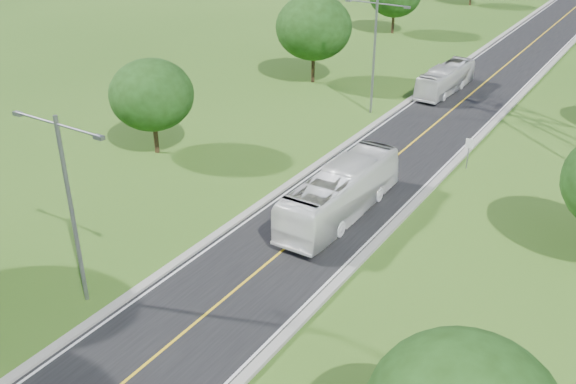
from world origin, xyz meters
name	(u,v)px	position (x,y,z in m)	size (l,w,h in m)	color
ground	(487,81)	(0.00, 60.00, 0.00)	(260.00, 260.00, 0.00)	#2D5116
road	(504,67)	(0.00, 66.00, 0.03)	(8.00, 150.00, 0.06)	black
curb_left	(466,60)	(-4.25, 66.00, 0.11)	(0.50, 150.00, 0.22)	gray
curb_right	(544,72)	(4.25, 66.00, 0.11)	(0.50, 150.00, 0.22)	gray
speed_limit_sign	(469,148)	(5.20, 37.98, 1.60)	(0.55, 0.09, 2.40)	slate
streetlight_near_left	(69,197)	(-6.00, 12.00, 5.94)	(5.90, 0.25, 10.00)	slate
streetlight_mid_left	(375,47)	(-6.00, 45.00, 5.94)	(5.90, 0.25, 10.00)	slate
tree_lb	(152,95)	(-16.00, 28.00, 4.64)	(6.30, 6.30, 7.33)	black
tree_lc	(314,27)	(-15.00, 50.00, 5.58)	(7.56, 7.56, 8.79)	black
bus_outbound	(341,193)	(0.80, 26.65, 1.69)	(2.73, 11.68, 3.25)	white
bus_inbound	(445,79)	(-2.41, 53.91, 1.38)	(2.22, 9.50, 2.65)	silver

